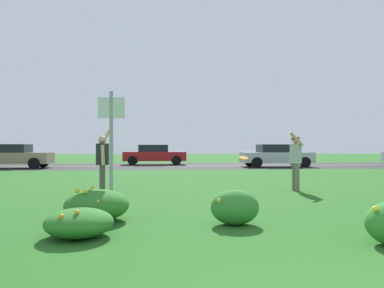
{
  "coord_description": "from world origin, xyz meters",
  "views": [
    {
      "loc": [
        -1.61,
        -2.04,
        1.25
      ],
      "look_at": [
        -0.66,
        7.7,
        1.34
      ],
      "focal_mm": 34.95,
      "sensor_mm": 36.0,
      "label": 1
    }
  ],
  "objects_px": {
    "person_thrower_dark_shirt": "(103,159)",
    "frisbee_orange": "(244,158)",
    "person_catcher_red_cap_gray_shirt": "(296,158)",
    "car_red_center_left": "(154,155)",
    "car_tan_leftmost": "(12,156)",
    "sign_post_near_path": "(111,137)",
    "car_silver_center_right": "(276,155)"
  },
  "relations": [
    {
      "from": "car_tan_leftmost",
      "to": "person_catcher_red_cap_gray_shirt",
      "type": "bearing_deg",
      "value": -45.65
    },
    {
      "from": "person_thrower_dark_shirt",
      "to": "person_catcher_red_cap_gray_shirt",
      "type": "distance_m",
      "value": 5.46
    },
    {
      "from": "sign_post_near_path",
      "to": "person_thrower_dark_shirt",
      "type": "height_order",
      "value": "sign_post_near_path"
    },
    {
      "from": "person_catcher_red_cap_gray_shirt",
      "to": "frisbee_orange",
      "type": "distance_m",
      "value": 1.52
    },
    {
      "from": "car_red_center_left",
      "to": "car_silver_center_right",
      "type": "relative_size",
      "value": 1.0
    },
    {
      "from": "person_catcher_red_cap_gray_shirt",
      "to": "car_tan_leftmost",
      "type": "height_order",
      "value": "person_catcher_red_cap_gray_shirt"
    },
    {
      "from": "sign_post_near_path",
      "to": "person_thrower_dark_shirt",
      "type": "relative_size",
      "value": 1.38
    },
    {
      "from": "sign_post_near_path",
      "to": "car_red_center_left",
      "type": "distance_m",
      "value": 19.36
    },
    {
      "from": "frisbee_orange",
      "to": "sign_post_near_path",
      "type": "bearing_deg",
      "value": -144.33
    },
    {
      "from": "sign_post_near_path",
      "to": "car_red_center_left",
      "type": "relative_size",
      "value": 0.54
    },
    {
      "from": "car_tan_leftmost",
      "to": "car_silver_center_right",
      "type": "height_order",
      "value": "same"
    },
    {
      "from": "frisbee_orange",
      "to": "car_red_center_left",
      "type": "xyz_separation_m",
      "value": [
        -2.61,
        16.84,
        -0.21
      ]
    },
    {
      "from": "frisbee_orange",
      "to": "car_silver_center_right",
      "type": "distance_m",
      "value": 13.96
    },
    {
      "from": "sign_post_near_path",
      "to": "person_thrower_dark_shirt",
      "type": "distance_m",
      "value": 2.11
    },
    {
      "from": "person_thrower_dark_shirt",
      "to": "car_tan_leftmost",
      "type": "relative_size",
      "value": 0.39
    },
    {
      "from": "sign_post_near_path",
      "to": "car_tan_leftmost",
      "type": "distance_m",
      "value": 17.26
    },
    {
      "from": "frisbee_orange",
      "to": "car_silver_center_right",
      "type": "height_order",
      "value": "car_silver_center_right"
    },
    {
      "from": "sign_post_near_path",
      "to": "frisbee_orange",
      "type": "distance_m",
      "value": 4.29
    },
    {
      "from": "sign_post_near_path",
      "to": "car_red_center_left",
      "type": "xyz_separation_m",
      "value": [
        0.85,
        19.33,
        -0.74
      ]
    },
    {
      "from": "person_thrower_dark_shirt",
      "to": "car_red_center_left",
      "type": "bearing_deg",
      "value": 85.69
    },
    {
      "from": "person_catcher_red_cap_gray_shirt",
      "to": "frisbee_orange",
      "type": "relative_size",
      "value": 6.2
    },
    {
      "from": "frisbee_orange",
      "to": "car_silver_center_right",
      "type": "bearing_deg",
      "value": 67.95
    },
    {
      "from": "car_silver_center_right",
      "to": "person_catcher_red_cap_gray_shirt",
      "type": "bearing_deg",
      "value": -105.99
    },
    {
      "from": "car_tan_leftmost",
      "to": "car_red_center_left",
      "type": "bearing_deg",
      "value": 24.54
    },
    {
      "from": "person_thrower_dark_shirt",
      "to": "frisbee_orange",
      "type": "xyz_separation_m",
      "value": [
        3.92,
        0.5,
        0.01
      ]
    },
    {
      "from": "person_thrower_dark_shirt",
      "to": "car_tan_leftmost",
      "type": "distance_m",
      "value": 15.27
    },
    {
      "from": "sign_post_near_path",
      "to": "person_catcher_red_cap_gray_shirt",
      "type": "xyz_separation_m",
      "value": [
        4.98,
        2.45,
        -0.53
      ]
    },
    {
      "from": "person_thrower_dark_shirt",
      "to": "car_tan_leftmost",
      "type": "bearing_deg",
      "value": 118.32
    },
    {
      "from": "car_tan_leftmost",
      "to": "car_silver_center_right",
      "type": "distance_m",
      "value": 16.4
    },
    {
      "from": "person_catcher_red_cap_gray_shirt",
      "to": "frisbee_orange",
      "type": "xyz_separation_m",
      "value": [
        -1.52,
        0.04,
        -0.0
      ]
    },
    {
      "from": "person_catcher_red_cap_gray_shirt",
      "to": "car_red_center_left",
      "type": "bearing_deg",
      "value": 103.77
    },
    {
      "from": "person_catcher_red_cap_gray_shirt",
      "to": "car_tan_leftmost",
      "type": "xyz_separation_m",
      "value": [
        -12.68,
        12.98,
        -0.21
      ]
    }
  ]
}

